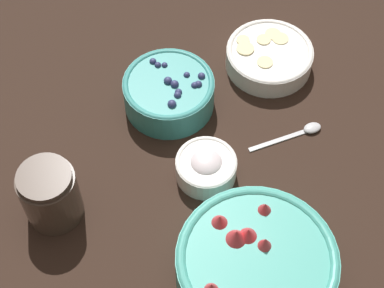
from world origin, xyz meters
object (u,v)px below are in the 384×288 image
at_px(bowl_bananas, 269,56).
at_px(bowl_strawberries, 256,265).
at_px(jar_chocolate, 51,196).
at_px(bowl_cream, 206,166).
at_px(bowl_blueberries, 169,91).

bearing_deg(bowl_bananas, bowl_strawberries, 10.89).
bearing_deg(jar_chocolate, bowl_bananas, 148.21).
distance_m(bowl_strawberries, bowl_cream, 0.20).
height_order(bowl_strawberries, bowl_cream, bowl_strawberries).
xyz_separation_m(bowl_strawberries, bowl_cream, (-0.15, -0.12, -0.02)).
xyz_separation_m(bowl_strawberries, bowl_blueberries, (-0.28, -0.23, -0.01)).
height_order(bowl_cream, jar_chocolate, jar_chocolate).
distance_m(bowl_cream, jar_chocolate, 0.26).
bearing_deg(bowl_blueberries, bowl_strawberries, 39.65).
height_order(bowl_bananas, bowl_cream, bowl_cream).
bearing_deg(jar_chocolate, bowl_cream, 123.47).
bearing_deg(bowl_blueberries, bowl_cream, 40.74).
xyz_separation_m(bowl_blueberries, bowl_cream, (0.12, 0.11, -0.01)).
distance_m(bowl_bananas, bowl_cream, 0.27).
height_order(bowl_blueberries, jar_chocolate, jar_chocolate).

